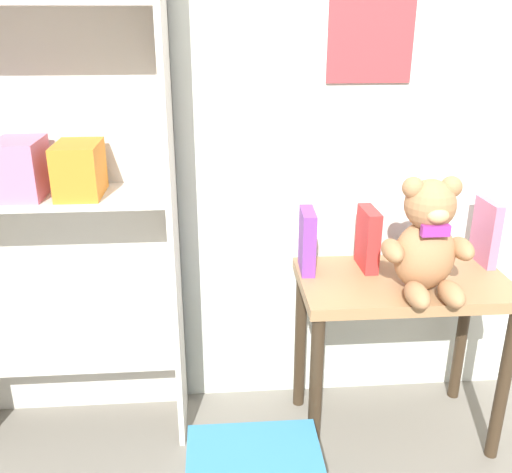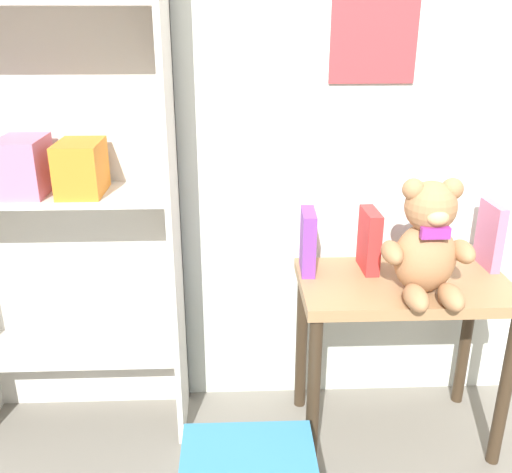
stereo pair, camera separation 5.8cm
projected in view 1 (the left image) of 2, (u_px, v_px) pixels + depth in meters
name	position (u px, v px, depth m)	size (l,w,h in m)	color
wall_back	(351.00, 45.00, 1.76)	(4.80, 0.07, 2.50)	silver
bookshelf_side	(54.00, 164.00, 1.69)	(0.70, 0.26, 1.67)	beige
display_table	(401.00, 306.00, 1.81)	(0.65, 0.37, 0.57)	#9E754C
teddy_bear	(428.00, 241.00, 1.64)	(0.26, 0.24, 0.35)	#A8754C
book_standing_purple	(307.00, 241.00, 1.79)	(0.04, 0.13, 0.20)	purple
book_standing_red	(368.00, 239.00, 1.81)	(0.04, 0.13, 0.20)	red
book_standing_blue	(426.00, 238.00, 1.84)	(0.03, 0.11, 0.18)	#2D51B7
book_standing_pink	(486.00, 232.00, 1.85)	(0.03, 0.14, 0.21)	#D17093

